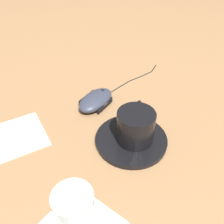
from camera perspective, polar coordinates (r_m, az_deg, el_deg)
The scene contains 7 objects.
ground_plane at distance 0.53m, azimuth -3.92°, elevation -10.42°, with size 3.00×3.00×0.00m, color olive.
saucer at distance 0.55m, azimuth 4.39°, elevation -6.32°, with size 0.16×0.16×0.01m, color black.
coffee_cup at distance 0.53m, azimuth 5.44°, elevation -3.12°, with size 0.09×0.10×0.07m.
computer_mouse at distance 0.65m, azimuth -3.74°, elevation 2.76°, with size 0.09×0.13×0.03m.
mouse_cable at distance 0.76m, azimuth 5.42°, elevation 7.68°, with size 0.02×0.22×0.00m.
drinking_glass at distance 0.41m, azimuth -8.50°, elevation -21.71°, with size 0.06×0.06×0.09m, color silver.
napkin_spare at distance 0.61m, azimuth -21.15°, elevation -5.26°, with size 0.13×0.13×0.00m, color silver.
Camera 1 is at (0.28, -0.19, 0.40)m, focal length 40.00 mm.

